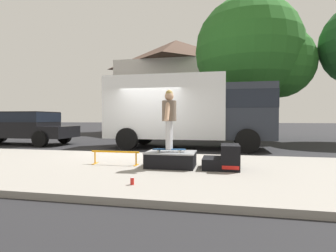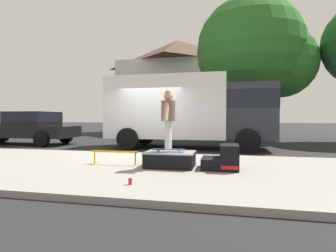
{
  "view_description": "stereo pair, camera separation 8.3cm",
  "coord_description": "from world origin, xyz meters",
  "px_view_note": "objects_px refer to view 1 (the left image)",
  "views": [
    {
      "loc": [
        2.82,
        -9.09,
        1.28
      ],
      "look_at": [
        1.16,
        -1.02,
        1.05
      ],
      "focal_mm": 28.2,
      "sensor_mm": 36.0,
      "label": 1
    },
    {
      "loc": [
        2.91,
        -9.07,
        1.28
      ],
      "look_at": [
        1.16,
        -1.02,
        1.05
      ],
      "focal_mm": 28.2,
      "sensor_mm": 36.0,
      "label": 2
    }
  ],
  "objects_px": {
    "skate_box": "(171,159)",
    "box_truck": "(189,109)",
    "soda_can": "(132,181)",
    "skateboard": "(169,150)",
    "street_tree_neighbour": "(255,53)",
    "grind_rail": "(115,155)",
    "skater_kid": "(169,114)",
    "kicker_ramp": "(224,159)",
    "pickup_truck_black": "(22,126)"
  },
  "relations": [
    {
      "from": "skate_box",
      "to": "skater_kid",
      "type": "bearing_deg",
      "value": -121.74
    },
    {
      "from": "pickup_truck_black",
      "to": "street_tree_neighbour",
      "type": "bearing_deg",
      "value": 23.6
    },
    {
      "from": "kicker_ramp",
      "to": "skater_kid",
      "type": "height_order",
      "value": "skater_kid"
    },
    {
      "from": "skateboard",
      "to": "pickup_truck_black",
      "type": "relative_size",
      "value": 0.14
    },
    {
      "from": "pickup_truck_black",
      "to": "grind_rail",
      "type": "bearing_deg",
      "value": -35.67
    },
    {
      "from": "box_truck",
      "to": "pickup_truck_black",
      "type": "relative_size",
      "value": 1.21
    },
    {
      "from": "box_truck",
      "to": "skate_box",
      "type": "bearing_deg",
      "value": -87.67
    },
    {
      "from": "box_truck",
      "to": "skateboard",
      "type": "bearing_deg",
      "value": -88.06
    },
    {
      "from": "skater_kid",
      "to": "pickup_truck_black",
      "type": "bearing_deg",
      "value": 148.65
    },
    {
      "from": "skate_box",
      "to": "box_truck",
      "type": "bearing_deg",
      "value": 92.33
    },
    {
      "from": "skateboard",
      "to": "skater_kid",
      "type": "height_order",
      "value": "skater_kid"
    },
    {
      "from": "skate_box",
      "to": "street_tree_neighbour",
      "type": "height_order",
      "value": "street_tree_neighbour"
    },
    {
      "from": "box_truck",
      "to": "street_tree_neighbour",
      "type": "distance_m",
      "value": 6.96
    },
    {
      "from": "kicker_ramp",
      "to": "skater_kid",
      "type": "bearing_deg",
      "value": -177.61
    },
    {
      "from": "soda_can",
      "to": "street_tree_neighbour",
      "type": "distance_m",
      "value": 13.44
    },
    {
      "from": "pickup_truck_black",
      "to": "skate_box",
      "type": "bearing_deg",
      "value": -30.98
    },
    {
      "from": "soda_can",
      "to": "box_truck",
      "type": "distance_m",
      "value": 7.09
    },
    {
      "from": "skateboard",
      "to": "street_tree_neighbour",
      "type": "distance_m",
      "value": 11.66
    },
    {
      "from": "kicker_ramp",
      "to": "pickup_truck_black",
      "type": "bearing_deg",
      "value": 152.36
    },
    {
      "from": "pickup_truck_black",
      "to": "skateboard",
      "type": "bearing_deg",
      "value": -31.35
    },
    {
      "from": "kicker_ramp",
      "to": "street_tree_neighbour",
      "type": "relative_size",
      "value": 0.1
    },
    {
      "from": "kicker_ramp",
      "to": "soda_can",
      "type": "height_order",
      "value": "kicker_ramp"
    },
    {
      "from": "grind_rail",
      "to": "street_tree_neighbour",
      "type": "distance_m",
      "value": 12.11
    },
    {
      "from": "skateboard",
      "to": "soda_can",
      "type": "distance_m",
      "value": 1.82
    },
    {
      "from": "kicker_ramp",
      "to": "box_truck",
      "type": "distance_m",
      "value": 5.48
    },
    {
      "from": "skate_box",
      "to": "skater_kid",
      "type": "relative_size",
      "value": 0.83
    },
    {
      "from": "kicker_ramp",
      "to": "box_truck",
      "type": "xyz_separation_m",
      "value": [
        -1.46,
        5.11,
        1.35
      ]
    },
    {
      "from": "pickup_truck_black",
      "to": "street_tree_neighbour",
      "type": "xyz_separation_m",
      "value": [
        11.62,
        5.08,
        4.23
      ]
    },
    {
      "from": "skateboard",
      "to": "skate_box",
      "type": "bearing_deg",
      "value": 58.26
    },
    {
      "from": "skate_box",
      "to": "kicker_ramp",
      "type": "relative_size",
      "value": 1.4
    },
    {
      "from": "skater_kid",
      "to": "soda_can",
      "type": "height_order",
      "value": "skater_kid"
    },
    {
      "from": "skate_box",
      "to": "kicker_ramp",
      "type": "bearing_deg",
      "value": -0.02
    },
    {
      "from": "skate_box",
      "to": "kicker_ramp",
      "type": "height_order",
      "value": "kicker_ramp"
    },
    {
      "from": "kicker_ramp",
      "to": "skater_kid",
      "type": "relative_size",
      "value": 0.59
    },
    {
      "from": "skate_box",
      "to": "skateboard",
      "type": "relative_size",
      "value": 1.46
    },
    {
      "from": "box_truck",
      "to": "pickup_truck_black",
      "type": "distance_m",
      "value": 8.39
    },
    {
      "from": "skateboard",
      "to": "grind_rail",
      "type": "bearing_deg",
      "value": 176.6
    },
    {
      "from": "skateboard",
      "to": "pickup_truck_black",
      "type": "xyz_separation_m",
      "value": [
        -8.53,
        5.2,
        0.35
      ]
    },
    {
      "from": "street_tree_neighbour",
      "to": "box_truck",
      "type": "bearing_deg",
      "value": -122.53
    },
    {
      "from": "street_tree_neighbour",
      "to": "grind_rail",
      "type": "bearing_deg",
      "value": -113.8
    },
    {
      "from": "skate_box",
      "to": "skateboard",
      "type": "bearing_deg",
      "value": -121.74
    },
    {
      "from": "soda_can",
      "to": "street_tree_neighbour",
      "type": "height_order",
      "value": "street_tree_neighbour"
    },
    {
      "from": "skateboard",
      "to": "street_tree_neighbour",
      "type": "relative_size",
      "value": 0.09
    },
    {
      "from": "skateboard",
      "to": "box_truck",
      "type": "distance_m",
      "value": 5.29
    },
    {
      "from": "grind_rail",
      "to": "pickup_truck_black",
      "type": "relative_size",
      "value": 0.22
    },
    {
      "from": "kicker_ramp",
      "to": "soda_can",
      "type": "xyz_separation_m",
      "value": [
        -1.59,
        -1.81,
        -0.17
      ]
    },
    {
      "from": "box_truck",
      "to": "street_tree_neighbour",
      "type": "height_order",
      "value": "street_tree_neighbour"
    },
    {
      "from": "kicker_ramp",
      "to": "skater_kid",
      "type": "xyz_separation_m",
      "value": [
        -1.29,
        -0.05,
        1.02
      ]
    },
    {
      "from": "box_truck",
      "to": "grind_rail",
      "type": "bearing_deg",
      "value": -103.65
    },
    {
      "from": "soda_can",
      "to": "skateboard",
      "type": "bearing_deg",
      "value": 80.12
    }
  ]
}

